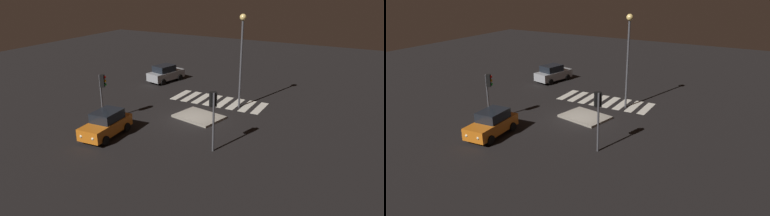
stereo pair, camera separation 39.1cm
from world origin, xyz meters
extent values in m
plane|color=black|center=(0.00, 0.00, 0.00)|extent=(80.00, 80.00, 0.00)
cube|color=gray|center=(-0.32, -0.62, 0.09)|extent=(4.20, 3.50, 0.18)
cube|color=#9EA0A5|center=(8.00, -8.70, 0.73)|extent=(2.72, 4.51, 0.86)
cube|color=black|center=(8.06, -8.45, 1.51)|extent=(2.09, 2.47, 0.70)
cylinder|color=black|center=(8.57, -10.17, 0.34)|extent=(0.40, 0.72, 0.68)
cylinder|color=black|center=(6.84, -9.76, 0.34)|extent=(0.40, 0.72, 0.68)
cylinder|color=black|center=(9.17, -7.63, 0.34)|extent=(0.40, 0.72, 0.68)
cylinder|color=black|center=(7.44, -7.23, 0.34)|extent=(0.40, 0.72, 0.68)
sphere|color=#F2EABF|center=(8.01, -10.82, 0.73)|extent=(0.23, 0.23, 0.23)
sphere|color=#F2EABF|center=(7.05, -10.59, 0.73)|extent=(0.23, 0.23, 0.23)
cube|color=orange|center=(3.99, 5.75, 0.72)|extent=(2.09, 4.30, 0.86)
cube|color=black|center=(4.00, 5.50, 1.50)|extent=(1.78, 2.25, 0.69)
cylinder|color=black|center=(3.02, 6.98, 0.34)|extent=(0.29, 0.69, 0.67)
cylinder|color=black|center=(4.77, 7.10, 0.34)|extent=(0.29, 0.69, 0.67)
cylinder|color=black|center=(3.20, 4.40, 0.34)|extent=(0.29, 0.69, 0.67)
cylinder|color=black|center=(4.95, 4.52, 0.34)|extent=(0.29, 0.69, 0.67)
sphere|color=#F2EABF|center=(3.35, 7.76, 0.72)|extent=(0.22, 0.22, 0.22)
sphere|color=#F2EABF|center=(4.33, 7.83, 0.72)|extent=(0.22, 0.22, 0.22)
cylinder|color=#47474C|center=(6.20, 3.59, 1.90)|extent=(0.14, 0.14, 3.80)
cube|color=black|center=(6.05, 3.50, 3.32)|extent=(0.50, 0.54, 0.96)
sphere|color=red|center=(5.88, 3.40, 3.62)|extent=(0.22, 0.22, 0.22)
sphere|color=orange|center=(5.88, 3.40, 3.32)|extent=(0.22, 0.22, 0.22)
sphere|color=green|center=(5.88, 3.40, 3.02)|extent=(0.22, 0.22, 0.22)
cylinder|color=#47474C|center=(-3.88, 4.25, 2.03)|extent=(0.14, 0.14, 4.07)
cube|color=black|center=(-3.76, 4.11, 3.59)|extent=(0.54, 0.53, 0.96)
sphere|color=red|center=(-3.62, 3.97, 3.89)|extent=(0.22, 0.22, 0.22)
sphere|color=orange|center=(-3.62, 3.97, 3.59)|extent=(0.22, 0.22, 0.22)
sphere|color=green|center=(-3.62, 3.97, 3.29)|extent=(0.22, 0.22, 0.22)
cylinder|color=#47474C|center=(-2.27, -4.62, 3.82)|extent=(0.18, 0.18, 7.65)
sphere|color=#F9D172|center=(-2.27, -4.62, 7.83)|extent=(0.56, 0.56, 0.56)
cube|color=silver|center=(-4.02, -5.18, 0.01)|extent=(0.70, 3.20, 0.02)
cube|color=silver|center=(-2.87, -5.18, 0.01)|extent=(0.70, 3.20, 0.02)
cube|color=silver|center=(-1.72, -5.18, 0.01)|extent=(0.70, 3.20, 0.02)
cube|color=silver|center=(-0.57, -5.18, 0.01)|extent=(0.70, 3.20, 0.02)
cube|color=silver|center=(0.58, -5.18, 0.01)|extent=(0.70, 3.20, 0.02)
cube|color=silver|center=(1.73, -5.18, 0.01)|extent=(0.70, 3.20, 0.02)
cube|color=silver|center=(2.88, -5.18, 0.01)|extent=(0.70, 3.20, 0.02)
cube|color=silver|center=(4.02, -5.18, 0.01)|extent=(0.70, 3.20, 0.02)
camera|label=1|loc=(-12.74, 23.52, 10.82)|focal=33.13mm
camera|label=2|loc=(-13.08, 23.34, 10.82)|focal=33.13mm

